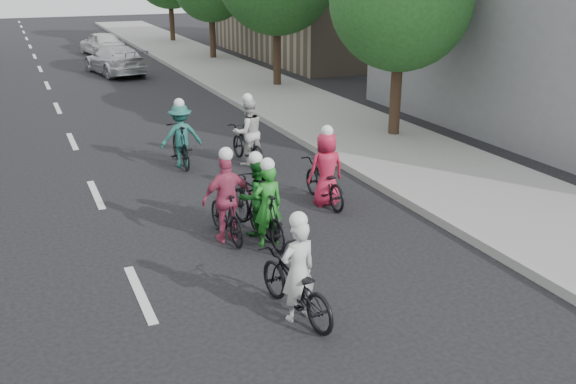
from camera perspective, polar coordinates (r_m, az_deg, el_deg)
ground at (r=10.42m, az=-13.02°, el=-8.81°), size 120.00×120.00×0.00m
sidewalk_right at (r=21.84m, az=2.76°, el=6.87°), size 4.00×80.00×0.15m
curb_right at (r=21.07m, az=-2.04°, el=6.45°), size 0.18×80.00×0.18m
cyclist_0 at (r=16.47m, az=-3.61°, el=4.71°), size 0.87×1.88×1.85m
cyclist_1 at (r=13.65m, az=3.29°, el=1.35°), size 0.79×1.80×1.75m
cyclist_2 at (r=16.49m, az=-9.52°, el=4.59°), size 1.05×1.81×1.76m
cyclist_3 at (r=12.16m, az=-2.95°, el=-0.83°), size 0.81×1.93×1.63m
cyclist_4 at (r=11.68m, az=-1.92°, el=-1.92°), size 0.56×1.69×1.67m
cyclist_5 at (r=9.32m, az=0.70°, el=-7.99°), size 0.91×1.91×1.67m
cyclist_6 at (r=11.86m, az=-5.46°, el=-1.28°), size 0.99×1.60×1.81m
follow_car_lead at (r=31.57m, az=-15.11°, el=11.26°), size 2.62×4.82×1.33m
follow_car_trail at (r=38.67m, az=-16.23°, el=12.58°), size 2.33×4.16×1.34m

